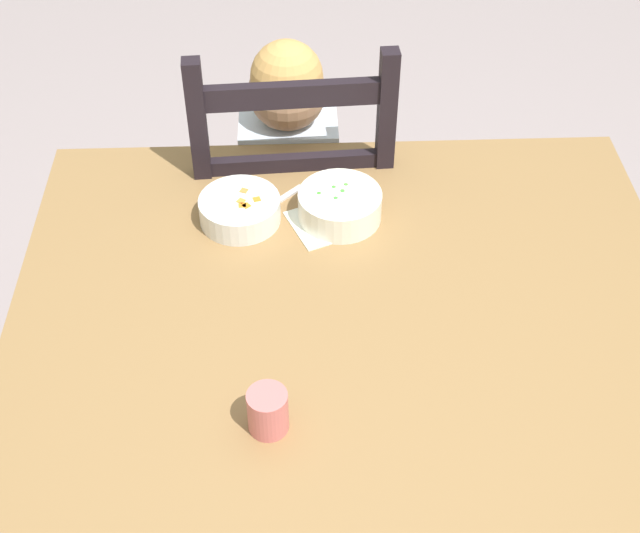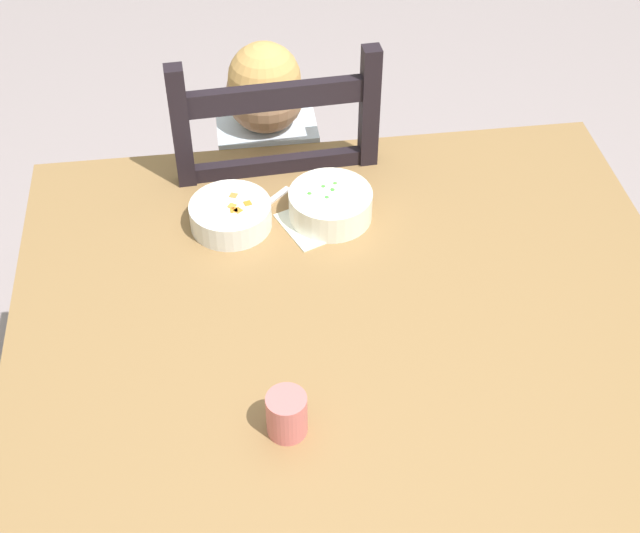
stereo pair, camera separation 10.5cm
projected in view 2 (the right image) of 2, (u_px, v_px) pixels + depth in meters
name	position (u px, v px, depth m)	size (l,w,h in m)	color
ground_plane	(347.00, 533.00, 2.04)	(8.00, 8.00, 0.00)	gray
dining_table	(354.00, 353.00, 1.60)	(1.20, 1.05, 0.73)	olive
dining_chair	(274.00, 228.00, 2.12)	(0.44, 0.44, 1.00)	black
child_figure	(270.00, 177.00, 2.01)	(0.32, 0.31, 0.94)	silver
bowl_of_peas	(330.00, 204.00, 1.71)	(0.16, 0.16, 0.06)	white
bowl_of_carrots	(231.00, 214.00, 1.70)	(0.16, 0.16, 0.05)	silver
spoon	(257.00, 210.00, 1.74)	(0.11, 0.11, 0.01)	silver
drinking_cup	(287.00, 414.00, 1.34)	(0.06, 0.06, 0.08)	#D46C6C
paper_napkin	(319.00, 222.00, 1.72)	(0.14, 0.12, 0.00)	white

